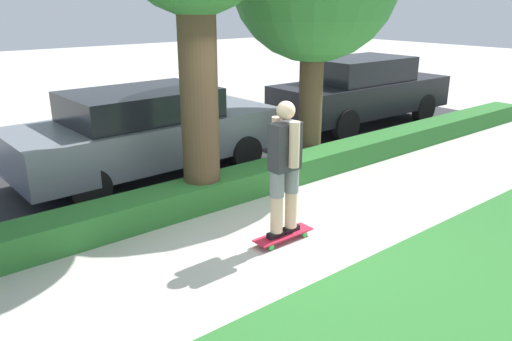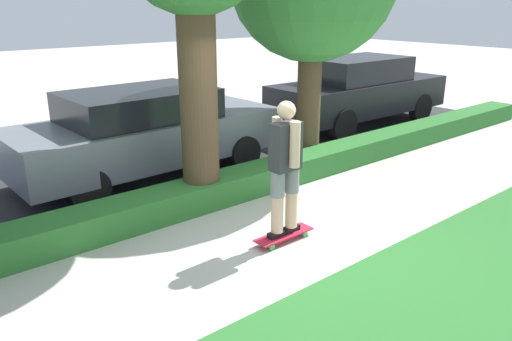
% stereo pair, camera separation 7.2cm
% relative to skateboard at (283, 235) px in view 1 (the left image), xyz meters
% --- Properties ---
extents(ground_plane, '(60.00, 60.00, 0.00)m').
position_rel_skateboard_xyz_m(ground_plane, '(0.08, 0.02, -0.08)').
color(ground_plane, '#BCB7AD').
extents(street_asphalt, '(18.41, 5.00, 0.01)m').
position_rel_skateboard_xyz_m(street_asphalt, '(0.08, 4.22, -0.07)').
color(street_asphalt, '#2D2D30').
rests_on(street_asphalt, ground_plane).
extents(hedge_row, '(18.41, 0.60, 0.40)m').
position_rel_skateboard_xyz_m(hedge_row, '(0.08, 1.62, 0.12)').
color(hedge_row, '#2D702D').
rests_on(hedge_row, ground_plane).
extents(skateboard, '(0.84, 0.24, 0.10)m').
position_rel_skateboard_xyz_m(skateboard, '(0.00, 0.00, 0.00)').
color(skateboard, red).
rests_on(skateboard, ground_plane).
extents(skater_person, '(0.50, 0.44, 1.72)m').
position_rel_skateboard_xyz_m(skater_person, '(0.00, 0.00, 0.94)').
color(skater_person, black).
rests_on(skater_person, skateboard).
extents(parked_car_middle, '(4.74, 1.99, 1.51)m').
position_rel_skateboard_xyz_m(parked_car_middle, '(-0.07, 3.48, 0.71)').
color(parked_car_middle, slate).
rests_on(parked_car_middle, ground_plane).
extents(parked_car_rear, '(4.79, 1.79, 1.66)m').
position_rel_skateboard_xyz_m(parked_car_rear, '(5.69, 3.51, 0.79)').
color(parked_car_rear, black).
rests_on(parked_car_rear, ground_plane).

